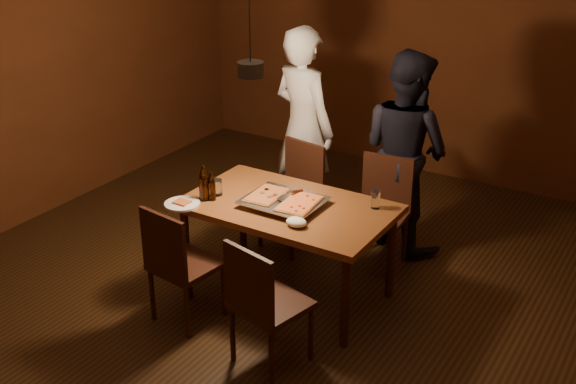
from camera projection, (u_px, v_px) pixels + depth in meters
The scene contains 19 objects.
room_shell at pixel (252, 119), 4.94m from camera, with size 6.00×6.00×6.00m.
dining_table at pixel (288, 214), 5.25m from camera, with size 1.50×0.90×0.75m.
chair_far_left at pixel (297, 185), 6.07m from camera, with size 0.49×0.49×0.49m.
chair_far_right at pixel (382, 202), 5.77m from camera, with size 0.46×0.46×0.49m.
chair_near_left at pixel (176, 256), 4.95m from camera, with size 0.47×0.47×0.49m.
chair_near_right at pixel (262, 296), 4.50m from camera, with size 0.50×0.50×0.49m.
pizza_tray at pixel (283, 203), 5.19m from camera, with size 0.55×0.45×0.05m, color silver.
pizza_meat at pixel (267, 195), 5.23m from camera, with size 0.22×0.34×0.02m, color maroon.
pizza_cheese at pixel (299, 203), 5.10m from camera, with size 0.23×0.37×0.02m, color gold.
spatula at pixel (284, 198), 5.18m from camera, with size 0.09×0.24×0.04m, color silver, non-canonical shape.
beer_bottle_a at pixel (204, 183), 5.23m from camera, with size 0.07×0.07×0.27m.
beer_bottle_b at pixel (212, 186), 5.25m from camera, with size 0.06×0.06×0.22m.
water_glass_left at pixel (217, 187), 5.35m from camera, with size 0.08×0.08×0.12m, color silver.
water_glass_right at pixel (376, 199), 5.14m from camera, with size 0.07×0.07×0.13m, color silver.
plate_slice at pixel (182, 204), 5.21m from camera, with size 0.26×0.26×0.03m.
napkin at pixel (296, 222), 4.89m from camera, with size 0.15×0.11×0.06m, color white.
diner_white at pixel (304, 128), 6.31m from camera, with size 0.65×0.43×1.79m, color white.
diner_dark at pixel (405, 150), 5.95m from camera, with size 0.82×0.64×1.69m, color black.
pendant_lamp at pixel (250, 68), 4.79m from camera, with size 0.18×0.18×1.10m.
Camera 1 is at (2.68, -3.88, 2.97)m, focal length 45.00 mm.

